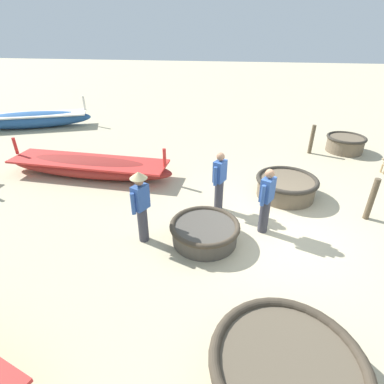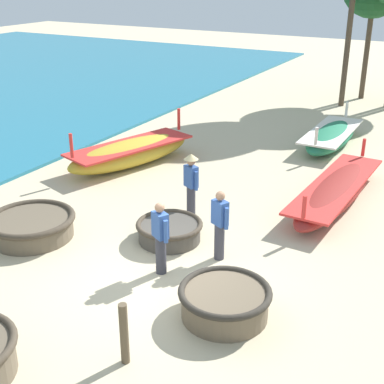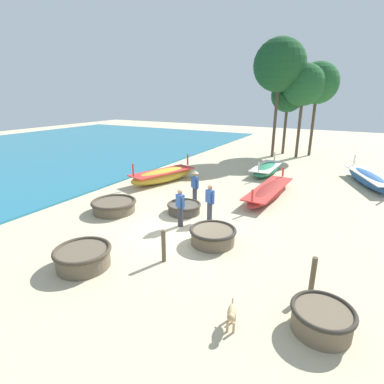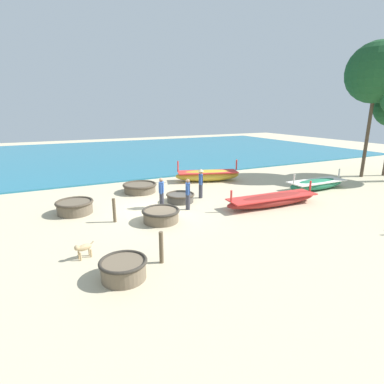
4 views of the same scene
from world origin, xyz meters
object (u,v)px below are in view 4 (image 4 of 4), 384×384
at_px(fisherman_standing_left, 201,181).
at_px(mooring_post_mid_beach, 114,210).
at_px(long_boat_red_hull, 317,184).
at_px(dog, 83,248).
at_px(coracle_nearest, 180,197).
at_px(long_boat_white_hull, 273,200).
at_px(coracle_beside_post, 124,268).
at_px(coracle_center, 75,206).
at_px(fisherman_hauling, 161,192).
at_px(fisherman_standing_right, 188,193).
at_px(coracle_weathered, 161,215).
at_px(coracle_far_left, 140,187).
at_px(long_boat_green_hull, 208,175).
at_px(mooring_post_inland, 161,247).
at_px(tree_right_mid, 377,73).

height_order(fisherman_standing_left, mooring_post_mid_beach, fisherman_standing_left).
relative_size(long_boat_red_hull, dog, 6.41).
xyz_separation_m(coracle_nearest, long_boat_white_hull, (2.76, 4.00, 0.07)).
height_order(coracle_beside_post, dog, coracle_beside_post).
xyz_separation_m(long_boat_white_hull, fisherman_standing_left, (-2.93, -2.67, 0.64)).
height_order(coracle_beside_post, long_boat_red_hull, long_boat_red_hull).
bearing_deg(coracle_center, fisherman_hauling, 74.81).
bearing_deg(fisherman_standing_right, coracle_center, -110.19).
bearing_deg(coracle_weathered, coracle_far_left, 173.46).
bearing_deg(fisherman_standing_left, long_boat_green_hull, 145.72).
bearing_deg(fisherman_hauling, mooring_post_inland, -20.71).
relative_size(coracle_weathered, mooring_post_inland, 1.57).
height_order(coracle_center, mooring_post_inland, mooring_post_inland).
xyz_separation_m(coracle_far_left, long_boat_red_hull, (4.21, 10.18, 0.03)).
distance_m(fisherman_standing_left, dog, 8.31).
height_order(coracle_weathered, dog, coracle_weathered).
relative_size(coracle_nearest, long_boat_red_hull, 0.36).
bearing_deg(coracle_center, coracle_weathered, 49.11).
distance_m(long_boat_green_hull, fisherman_hauling, 6.58).
bearing_deg(fisherman_standing_left, fisherman_standing_right, -44.94).
bearing_deg(long_boat_green_hull, fisherman_standing_left, -34.28).
bearing_deg(fisherman_standing_right, fisherman_hauling, -125.93).
distance_m(long_boat_white_hull, long_boat_green_hull, 6.44).
bearing_deg(long_boat_red_hull, coracle_nearest, -98.57).
bearing_deg(coracle_center, long_boat_green_hull, 109.20).
height_order(coracle_nearest, fisherman_hauling, fisherman_hauling).
bearing_deg(coracle_far_left, long_boat_green_hull, 98.73).
xyz_separation_m(fisherman_standing_left, dog, (4.64, -6.87, -0.59)).
bearing_deg(fisherman_hauling, coracle_center, -105.19).
relative_size(long_boat_green_hull, tree_right_mid, 0.50).
relative_size(fisherman_standing_right, tree_right_mid, 0.17).
bearing_deg(fisherman_standing_right, mooring_post_inland, -34.41).
bearing_deg(coracle_center, fisherman_standing_left, 86.99).
bearing_deg(dog, coracle_nearest, 128.94).
bearing_deg(coracle_far_left, tree_right_mid, 79.31).
bearing_deg(fisherman_standing_left, mooring_post_mid_beach, -72.15).
relative_size(coracle_center, fisherman_standing_left, 1.05).
bearing_deg(long_boat_white_hull, coracle_center, -109.40).
relative_size(coracle_center, long_boat_red_hull, 0.41).
relative_size(coracle_nearest, tree_right_mid, 0.16).
relative_size(fisherman_standing_left, mooring_post_inland, 1.55).
bearing_deg(coracle_far_left, fisherman_hauling, 1.82).
height_order(long_boat_red_hull, long_boat_green_hull, long_boat_green_hull).
height_order(coracle_nearest, dog, dog).
xyz_separation_m(coracle_center, long_boat_white_hull, (3.28, 9.32, -0.02)).
height_order(long_boat_white_hull, dog, long_boat_white_hull).
distance_m(long_boat_green_hull, mooring_post_inland, 11.85).
bearing_deg(long_boat_red_hull, coracle_weathered, -84.53).
distance_m(long_boat_white_hull, fisherman_standing_right, 4.46).
relative_size(long_boat_white_hull, fisherman_standing_left, 3.28).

